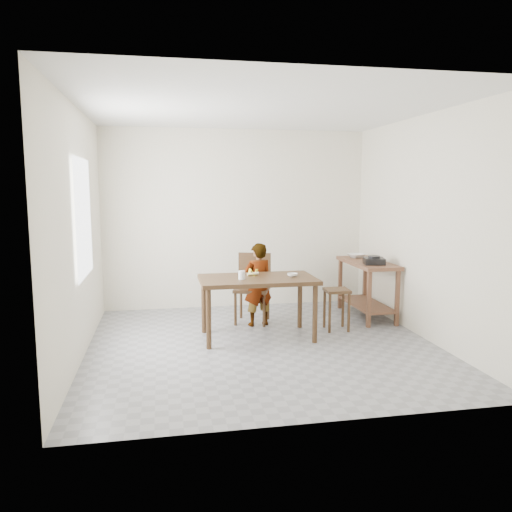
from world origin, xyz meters
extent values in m
cube|color=gray|center=(0.00, 0.00, -0.02)|extent=(4.00, 4.00, 0.04)
cube|color=white|center=(0.00, 0.00, 2.72)|extent=(4.00, 4.00, 0.04)
cube|color=#EFE7CF|center=(0.00, 2.02, 1.35)|extent=(4.00, 0.04, 2.70)
cube|color=#EFE7CF|center=(0.00, -2.02, 1.35)|extent=(4.00, 0.04, 2.70)
cube|color=#EFE7CF|center=(-2.02, 0.00, 1.35)|extent=(0.04, 4.00, 2.70)
cube|color=#EFE7CF|center=(2.02, 0.00, 1.35)|extent=(0.04, 4.00, 2.70)
cube|color=white|center=(-1.97, 0.20, 1.50)|extent=(0.02, 1.10, 1.30)
imported|color=white|center=(0.11, 0.84, 0.55)|extent=(0.46, 0.36, 1.11)
cylinder|color=white|center=(-0.21, 0.22, 0.80)|extent=(0.10, 0.10, 0.10)
imported|color=silver|center=(0.43, 0.28, 0.77)|extent=(0.17, 0.17, 0.04)
imported|color=silver|center=(1.70, 1.36, 0.83)|extent=(0.30, 0.30, 0.06)
cube|color=black|center=(1.69, 0.72, 0.84)|extent=(0.32, 0.32, 0.09)
camera|label=1|loc=(-1.13, -5.55, 1.84)|focal=35.00mm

